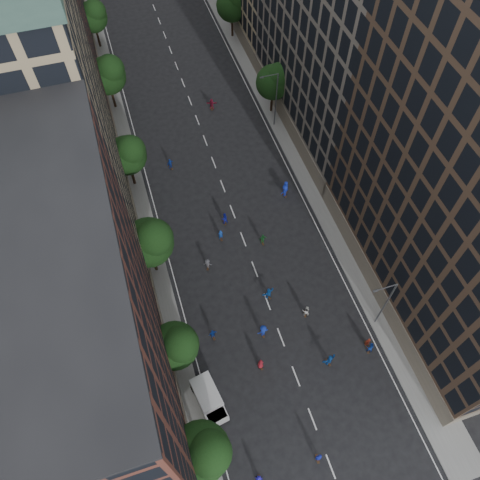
{
  "coord_description": "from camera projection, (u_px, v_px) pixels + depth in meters",
  "views": [
    {
      "loc": [
        -10.08,
        -3.45,
        48.6
      ],
      "look_at": [
        -0.82,
        25.76,
        2.0
      ],
      "focal_mm": 35.0,
      "sensor_mm": 36.0,
      "label": 1
    }
  ],
  "objects": [
    {
      "name": "ground",
      "position": [
        215.0,
        165.0,
        65.04
      ],
      "size": [
        240.0,
        240.0,
        0.0
      ],
      "primitive_type": "plane",
      "color": "black",
      "rests_on": "ground"
    },
    {
      "name": "sidewalk_left",
      "position": [
        120.0,
        146.0,
        66.91
      ],
      "size": [
        4.0,
        105.0,
        0.15
      ],
      "primitive_type": "cube",
      "color": "slate",
      "rests_on": "ground"
    },
    {
      "name": "sidewalk_right",
      "position": [
        277.0,
        112.0,
        70.9
      ],
      "size": [
        4.0,
        105.0,
        0.15
      ],
      "primitive_type": "cube",
      "color": "slate",
      "rests_on": "ground"
    },
    {
      "name": "bldg_left_a",
      "position": [
        64.0,
        366.0,
        34.17
      ],
      "size": [
        14.0,
        22.0,
        30.0
      ],
      "primitive_type": "cube",
      "color": "#5B2D23",
      "rests_on": "ground"
    },
    {
      "name": "bldg_left_b",
      "position": [
        32.0,
        126.0,
        45.06
      ],
      "size": [
        14.0,
        26.0,
        34.0
      ],
      "primitive_type": "cube",
      "color": "#978563",
      "rests_on": "ground"
    },
    {
      "name": "bldg_left_c",
      "position": [
        28.0,
        23.0,
        59.62
      ],
      "size": [
        14.0,
        20.0,
        28.0
      ],
      "primitive_type": "cube",
      "color": "#5B2D23",
      "rests_on": "ground"
    },
    {
      "name": "bldg_right_b",
      "position": [
        350.0,
        13.0,
        56.51
      ],
      "size": [
        14.0,
        28.0,
        33.0
      ],
      "primitive_type": "cube",
      "color": "#665E54",
      "rests_on": "ground"
    },
    {
      "name": "tree_left_0",
      "position": [
        203.0,
        452.0,
        39.3
      ],
      "size": [
        5.2,
        5.2,
        8.83
      ],
      "color": "black",
      "rests_on": "ground"
    },
    {
      "name": "tree_left_1",
      "position": [
        176.0,
        345.0,
        44.88
      ],
      "size": [
        4.8,
        4.8,
        8.21
      ],
      "color": "black",
      "rests_on": "ground"
    },
    {
      "name": "tree_left_2",
      "position": [
        150.0,
        241.0,
        50.49
      ],
      "size": [
        5.6,
        5.6,
        9.45
      ],
      "color": "black",
      "rests_on": "ground"
    },
    {
      "name": "tree_left_3",
      "position": [
        128.0,
        154.0,
        58.28
      ],
      "size": [
        5.0,
        5.0,
        8.58
      ],
      "color": "black",
      "rests_on": "ground"
    },
    {
      "name": "tree_left_4",
      "position": [
        108.0,
        74.0,
        66.42
      ],
      "size": [
        5.4,
        5.4,
        9.08
      ],
      "color": "black",
      "rests_on": "ground"
    },
    {
      "name": "tree_left_5",
      "position": [
        93.0,
        15.0,
        75.15
      ],
      "size": [
        4.8,
        4.8,
        8.33
      ],
      "color": "black",
      "rests_on": "ground"
    },
    {
      "name": "tree_right_a",
      "position": [
        275.0,
        81.0,
        66.34
      ],
      "size": [
        5.0,
        5.0,
        8.39
      ],
      "color": "black",
      "rests_on": "ground"
    },
    {
      "name": "tree_right_b",
      "position": [
        233.0,
        4.0,
        76.54
      ],
      "size": [
        5.2,
        5.2,
        8.83
      ],
      "color": "black",
      "rests_on": "ground"
    },
    {
      "name": "streetlamp_near",
      "position": [
        385.0,
        302.0,
        47.78
      ],
      "size": [
        2.64,
        0.22,
        9.06
      ],
      "color": "#595B60",
      "rests_on": "ground"
    },
    {
      "name": "streetlamp_far",
      "position": [
        275.0,
        97.0,
        65.07
      ],
      "size": [
        2.64,
        0.22,
        9.06
      ],
      "color": "#595B60",
      "rests_on": "ground"
    },
    {
      "name": "cargo_van",
      "position": [
        209.0,
        399.0,
        46.2
      ],
      "size": [
        3.02,
        5.08,
        2.55
      ],
      "rotation": [
        0.0,
        0.0,
        0.17
      ],
      "color": "silver",
      "rests_on": "ground"
    },
    {
      "name": "skater_0",
      "position": [
        259.0,
        479.0,
        42.85
      ],
      "size": [
        0.86,
        0.72,
        1.5
      ],
      "primitive_type": "imported",
      "rotation": [
        0.0,
        0.0,
        2.75
      ],
      "color": "#2117BD",
      "rests_on": "ground"
    },
    {
      "name": "skater_1",
      "position": [
        319.0,
        457.0,
        43.72
      ],
      "size": [
        0.69,
        0.49,
        1.78
      ],
      "primitive_type": "imported",
      "rotation": [
        0.0,
        0.0,
        3.04
      ],
      "color": "#131EA0",
      "rests_on": "ground"
    },
    {
      "name": "skater_2",
      "position": [
        370.0,
        347.0,
        49.66
      ],
      "size": [
        1.0,
        0.9,
        1.67
      ],
      "primitive_type": "imported",
      "rotation": [
        0.0,
        0.0,
        2.74
      ],
      "color": "navy",
      "rests_on": "ground"
    },
    {
      "name": "skater_3",
      "position": [
        263.0,
        331.0,
        50.52
      ],
      "size": [
        1.3,
        0.82,
        1.93
      ],
      "primitive_type": "imported",
      "rotation": [
        0.0,
        0.0,
        3.22
      ],
      "color": "#142BA3",
      "rests_on": "ground"
    },
    {
      "name": "skater_4",
      "position": [
        213.0,
        334.0,
        50.49
      ],
      "size": [
        1.02,
        0.52,
        1.66
      ],
      "primitive_type": "imported",
      "rotation": [
        0.0,
        0.0,
        3.27
      ],
      "color": "#1338A1",
      "rests_on": "ground"
    },
    {
      "name": "skater_5",
      "position": [
        329.0,
        360.0,
        48.83
      ],
      "size": [
        1.76,
        0.92,
        1.81
      ],
      "primitive_type": "imported",
      "rotation": [
        0.0,
        0.0,
        3.39
      ],
      "color": "#13459B",
      "rests_on": "ground"
    },
    {
      "name": "skater_6",
      "position": [
        261.0,
        364.0,
        48.71
      ],
      "size": [
        0.84,
        0.61,
        1.59
      ],
      "primitive_type": "imported",
      "rotation": [
        0.0,
        0.0,
        3.29
      ],
      "color": "maroon",
      "rests_on": "ground"
    },
    {
      "name": "skater_7",
      "position": [
        368.0,
        342.0,
        50.04
      ],
      "size": [
        0.63,
        0.48,
        1.55
      ],
      "primitive_type": "imported",
      "rotation": [
        0.0,
        0.0,
        2.94
      ],
      "color": "maroon",
      "rests_on": "ground"
    },
    {
      "name": "skater_8",
      "position": [
        306.0,
        311.0,
        51.94
      ],
      "size": [
        1.02,
        0.91,
        1.74
      ],
      "primitive_type": "imported",
      "rotation": [
        0.0,
        0.0,
        2.79
      ],
      "color": "beige",
      "rests_on": "ground"
    },
    {
      "name": "skater_9",
      "position": [
        208.0,
        264.0,
        55.36
      ],
      "size": [
        1.15,
        0.92,
        1.55
      ],
      "primitive_type": "imported",
      "rotation": [
        0.0,
        0.0,
        2.74
      ],
      "color": "#49494E",
      "rests_on": "ground"
    },
    {
      "name": "skater_10",
      "position": [
        263.0,
        239.0,
        57.25
      ],
      "size": [
        0.99,
        0.43,
        1.67
      ],
      "primitive_type": "imported",
      "rotation": [
        0.0,
        0.0,
        3.12
      ],
      "color": "#1D612A",
      "rests_on": "ground"
    },
    {
      "name": "skater_11",
      "position": [
        269.0,
        293.0,
        53.13
      ],
      "size": [
        1.72,
        1.02,
        1.76
      ],
      "primitive_type": "imported",
      "rotation": [
        0.0,
        0.0,
        3.47
      ],
      "color": "#144DA6",
      "rests_on": "ground"
    },
    {
      "name": "skater_12",
      "position": [
        286.0,
        187.0,
        61.74
      ],
      "size": [
        1.01,
        0.84,
        1.76
      ],
      "primitive_type": "imported",
      "rotation": [
        0.0,
        0.0,
        3.52
      ],
      "color": "#172DBE",
      "rests_on": "ground"
    },
    {
      "name": "skater_13",
      "position": [
        221.0,
        235.0,
        57.61
      ],
      "size": [
        0.6,
        0.4,
        1.64
      ],
      "primitive_type": "imported",
      "rotation": [
        0.0,
        0.0,
        3.15
      ],
      "color": "#1646B9",
      "rests_on": "ground"
    },
    {
      "name": "skater_14",
      "position": [
        224.0,
        219.0,
        58.88
      ],
      "size": [
        0.91,
        0.73,
        1.78
      ],
      "primitive_type": "imported",
      "rotation": [
        0.0,
        0.0,
        3.21
      ],
      "color": "navy",
      "rests_on": "ground"
    },
    {
      "name": "skater_15",
      "position": [
        285.0,
        191.0,
        61.27
      ],
      "size": [
        1.39,
        1.09,
        1.88
      ],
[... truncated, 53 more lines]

